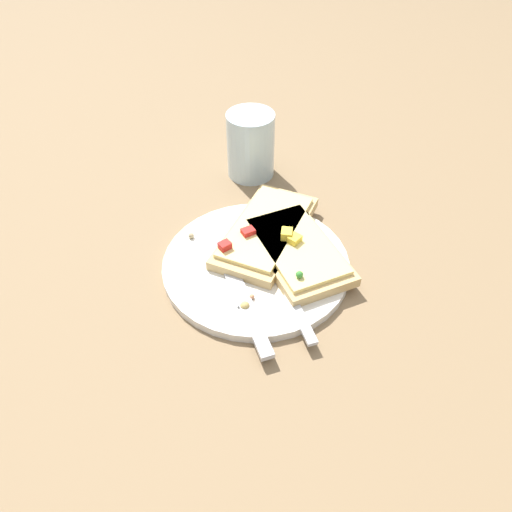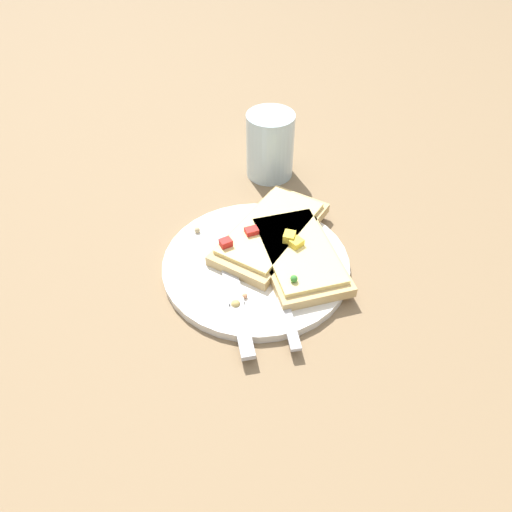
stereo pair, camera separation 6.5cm
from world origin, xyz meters
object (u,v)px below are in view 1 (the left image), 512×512
at_px(plate, 256,265).
at_px(fork, 280,268).
at_px(drinking_glass, 251,145).
at_px(knife, 243,300).
at_px(pizza_slice_main, 266,231).
at_px(pizza_slice_corner, 297,250).

distance_m(plate, fork, 0.04).
relative_size(plate, drinking_glass, 2.35).
xyz_separation_m(plate, drinking_glass, (-0.19, 0.11, 0.05)).
xyz_separation_m(knife, drinking_glass, (-0.24, 0.16, 0.04)).
xyz_separation_m(plate, pizza_slice_main, (-0.04, 0.04, 0.02)).
bearing_deg(fork, pizza_slice_corner, -57.35).
height_order(plate, drinking_glass, drinking_glass).
relative_size(fork, pizza_slice_corner, 1.23).
bearing_deg(pizza_slice_corner, knife, -64.31).
relative_size(plate, fork, 1.13).
height_order(pizza_slice_main, pizza_slice_corner, pizza_slice_corner).
bearing_deg(plate, fork, 32.84).
bearing_deg(drinking_glass, pizza_slice_main, -24.86).
bearing_deg(pizza_slice_corner, plate, -100.74).
distance_m(fork, pizza_slice_main, 0.07).
bearing_deg(pizza_slice_main, fork, 38.86).
xyz_separation_m(plate, fork, (0.03, 0.02, 0.01)).
relative_size(knife, drinking_glass, 2.01).
bearing_deg(plate, pizza_slice_corner, 70.80).
distance_m(fork, drinking_glass, 0.24).
distance_m(plate, pizza_slice_main, 0.06).
height_order(plate, pizza_slice_corner, pizza_slice_corner).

